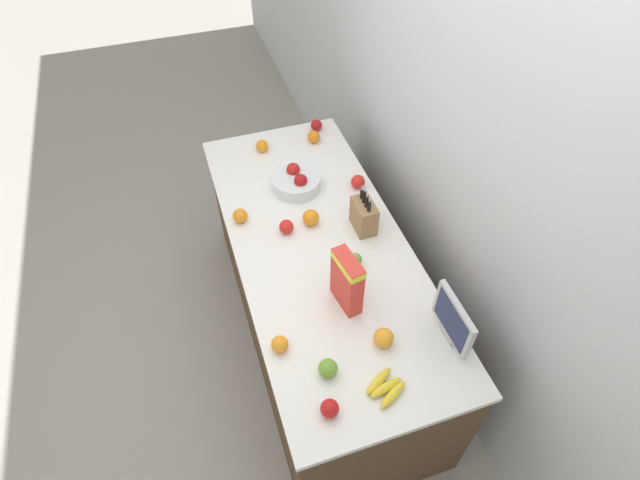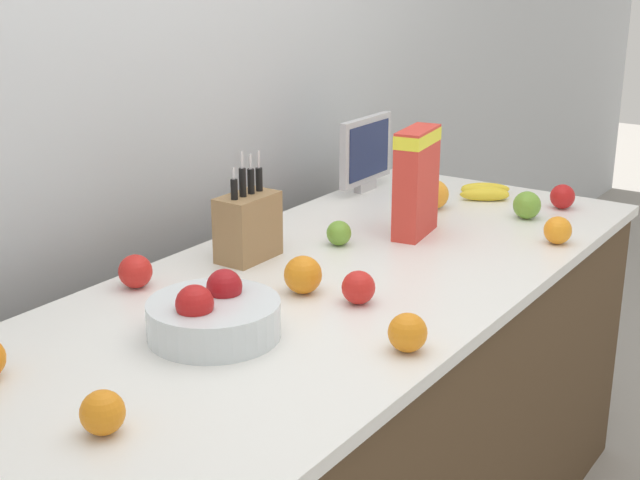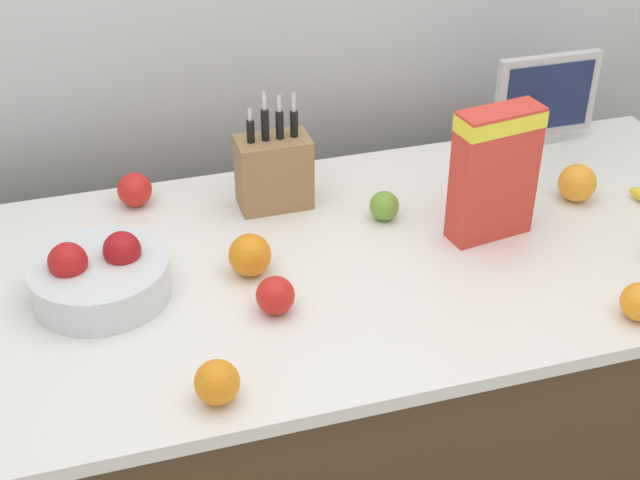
# 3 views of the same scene
# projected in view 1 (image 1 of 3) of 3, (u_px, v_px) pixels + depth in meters

# --- Properties ---
(ground_plane) EXTENTS (14.00, 14.00, 0.00)m
(ground_plane) POSITION_uv_depth(u_px,v_px,m) (319.00, 332.00, 3.24)
(ground_plane) COLOR gray
(wall_back) EXTENTS (9.00, 0.06, 2.60)m
(wall_back) POSITION_uv_depth(u_px,v_px,m) (447.00, 151.00, 2.42)
(wall_back) COLOR silver
(wall_back) RESTS_ON ground_plane
(counter) EXTENTS (2.09, 0.88, 0.87)m
(counter) POSITION_uv_depth(u_px,v_px,m) (319.00, 292.00, 2.92)
(counter) COLOR #4C3823
(counter) RESTS_ON ground_plane
(knife_block) EXTENTS (0.17, 0.10, 0.29)m
(knife_block) POSITION_uv_depth(u_px,v_px,m) (364.00, 216.00, 2.61)
(knife_block) COLOR #937047
(knife_block) RESTS_ON counter
(small_monitor) EXTENTS (0.28, 0.03, 0.24)m
(small_monitor) POSITION_uv_depth(u_px,v_px,m) (453.00, 320.00, 2.12)
(small_monitor) COLOR #B7B7BC
(small_monitor) RESTS_ON counter
(cereal_box) EXTENTS (0.19, 0.10, 0.30)m
(cereal_box) POSITION_uv_depth(u_px,v_px,m) (348.00, 280.00, 2.23)
(cereal_box) COLOR red
(cereal_box) RESTS_ON counter
(fruit_bowl) EXTENTS (0.28, 0.28, 0.13)m
(fruit_bowl) POSITION_uv_depth(u_px,v_px,m) (296.00, 181.00, 2.85)
(fruit_bowl) COLOR silver
(fruit_bowl) RESTS_ON counter
(banana_bunch) EXTENTS (0.18, 0.19, 0.04)m
(banana_bunch) POSITION_uv_depth(u_px,v_px,m) (386.00, 388.00, 2.03)
(banana_bunch) COLOR yellow
(banana_bunch) RESTS_ON counter
(apple_rightmost) EXTENTS (0.08, 0.08, 0.08)m
(apple_rightmost) POSITION_uv_depth(u_px,v_px,m) (330.00, 408.00, 1.96)
(apple_rightmost) COLOR red
(apple_rightmost) RESTS_ON counter
(apple_front) EXTENTS (0.07, 0.07, 0.07)m
(apple_front) POSITION_uv_depth(u_px,v_px,m) (316.00, 125.00, 3.24)
(apple_front) COLOR #A31419
(apple_front) RESTS_ON counter
(apple_by_knife_block) EXTENTS (0.08, 0.08, 0.08)m
(apple_by_knife_block) POSITION_uv_depth(u_px,v_px,m) (358.00, 182.00, 2.86)
(apple_by_knife_block) COLOR red
(apple_by_knife_block) RESTS_ON counter
(apple_rear) EXTENTS (0.07, 0.07, 0.07)m
(apple_rear) POSITION_uv_depth(u_px,v_px,m) (355.00, 259.00, 2.48)
(apple_rear) COLOR #6B9E33
(apple_rear) RESTS_ON counter
(apple_near_bananas) EXTENTS (0.08, 0.08, 0.08)m
(apple_near_bananas) POSITION_uv_depth(u_px,v_px,m) (286.00, 227.00, 2.62)
(apple_near_bananas) COLOR red
(apple_near_bananas) RESTS_ON counter
(apple_leftmost) EXTENTS (0.08, 0.08, 0.08)m
(apple_leftmost) POSITION_uv_depth(u_px,v_px,m) (328.00, 368.00, 2.07)
(apple_leftmost) COLOR #6B9E33
(apple_leftmost) RESTS_ON counter
(orange_front_center) EXTENTS (0.08, 0.08, 0.08)m
(orange_front_center) POSITION_uv_depth(u_px,v_px,m) (314.00, 137.00, 3.15)
(orange_front_center) COLOR orange
(orange_front_center) RESTS_ON counter
(orange_front_right) EXTENTS (0.08, 0.08, 0.08)m
(orange_front_right) POSITION_uv_depth(u_px,v_px,m) (262.00, 146.00, 3.09)
(orange_front_right) COLOR orange
(orange_front_right) RESTS_ON counter
(orange_back_center) EXTENTS (0.09, 0.09, 0.09)m
(orange_back_center) POSITION_uv_depth(u_px,v_px,m) (310.00, 218.00, 2.66)
(orange_back_center) COLOR orange
(orange_back_center) RESTS_ON counter
(orange_mid_left) EXTENTS (0.08, 0.08, 0.08)m
(orange_mid_left) POSITION_uv_depth(u_px,v_px,m) (240.00, 216.00, 2.67)
(orange_mid_left) COLOR orange
(orange_mid_left) RESTS_ON counter
(orange_front_left) EXTENTS (0.09, 0.09, 0.09)m
(orange_front_left) POSITION_uv_depth(u_px,v_px,m) (384.00, 338.00, 2.16)
(orange_front_left) COLOR orange
(orange_front_left) RESTS_ON counter
(orange_near_bowl) EXTENTS (0.08, 0.08, 0.08)m
(orange_near_bowl) POSITION_uv_depth(u_px,v_px,m) (280.00, 344.00, 2.15)
(orange_near_bowl) COLOR orange
(orange_near_bowl) RESTS_ON counter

